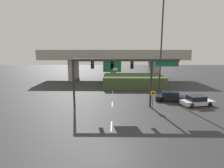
{
  "coord_description": "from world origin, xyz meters",
  "views": [
    {
      "loc": [
        0.29,
        -11.67,
        7.51
      ],
      "look_at": [
        0.0,
        9.34,
        3.45
      ],
      "focal_mm": 28.0,
      "sensor_mm": 36.0,
      "label": 1
    }
  ],
  "objects_px": {
    "speed_limit_sign": "(153,97)",
    "parked_sedan_near_right": "(171,97)",
    "highway_light_pole_near": "(161,43)",
    "parked_sedan_mid_right": "(197,101)",
    "signal_gantry": "(120,69)"
  },
  "relations": [
    {
      "from": "signal_gantry",
      "to": "parked_sedan_mid_right",
      "type": "height_order",
      "value": "signal_gantry"
    },
    {
      "from": "speed_limit_sign",
      "to": "parked_sedan_near_right",
      "type": "distance_m",
      "value": 5.09
    },
    {
      "from": "parked_sedan_near_right",
      "to": "parked_sedan_mid_right",
      "type": "height_order",
      "value": "parked_sedan_near_right"
    },
    {
      "from": "parked_sedan_mid_right",
      "to": "parked_sedan_near_right",
      "type": "bearing_deg",
      "value": 132.49
    },
    {
      "from": "speed_limit_sign",
      "to": "parked_sedan_near_right",
      "type": "xyz_separation_m",
      "value": [
        3.49,
        3.59,
        -0.92
      ]
    },
    {
      "from": "highway_light_pole_near",
      "to": "parked_sedan_mid_right",
      "type": "distance_m",
      "value": 10.56
    },
    {
      "from": "parked_sedan_mid_right",
      "to": "speed_limit_sign",
      "type": "bearing_deg",
      "value": -178.27
    },
    {
      "from": "highway_light_pole_near",
      "to": "parked_sedan_near_right",
      "type": "distance_m",
      "value": 8.8
    },
    {
      "from": "highway_light_pole_near",
      "to": "parked_sedan_mid_right",
      "type": "relative_size",
      "value": 3.64
    },
    {
      "from": "parked_sedan_near_right",
      "to": "signal_gantry",
      "type": "bearing_deg",
      "value": -150.44
    },
    {
      "from": "highway_light_pole_near",
      "to": "parked_sedan_mid_right",
      "type": "xyz_separation_m",
      "value": [
        3.81,
        -5.68,
        -8.05
      ]
    },
    {
      "from": "parked_sedan_near_right",
      "to": "parked_sedan_mid_right",
      "type": "distance_m",
      "value": 3.65
    },
    {
      "from": "signal_gantry",
      "to": "parked_sedan_mid_right",
      "type": "bearing_deg",
      "value": 4.07
    },
    {
      "from": "parked_sedan_near_right",
      "to": "parked_sedan_mid_right",
      "type": "bearing_deg",
      "value": -28.24
    },
    {
      "from": "signal_gantry",
      "to": "parked_sedan_near_right",
      "type": "xyz_separation_m",
      "value": [
        7.71,
        2.95,
        -4.49
      ]
    }
  ]
}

